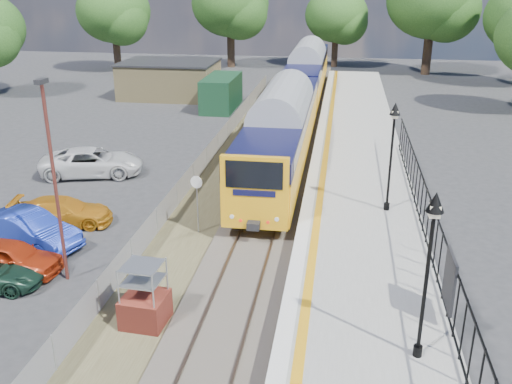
% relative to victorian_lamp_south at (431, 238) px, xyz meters
% --- Properties ---
extents(ground, '(120.00, 120.00, 0.00)m').
position_rel_victorian_lamp_south_xyz_m(ground, '(-5.50, 4.00, -4.30)').
color(ground, '#2D2D30').
rests_on(ground, ground).
extents(track_bed, '(5.90, 80.00, 0.29)m').
position_rel_victorian_lamp_south_xyz_m(track_bed, '(-5.97, 13.67, -4.21)').
color(track_bed, '#473F38').
rests_on(track_bed, ground).
extents(platform, '(5.00, 70.00, 0.90)m').
position_rel_victorian_lamp_south_xyz_m(platform, '(-1.30, 12.00, -3.85)').
color(platform, gray).
rests_on(platform, ground).
extents(platform_edge, '(0.90, 70.00, 0.01)m').
position_rel_victorian_lamp_south_xyz_m(platform_edge, '(-3.36, 12.00, -3.39)').
color(platform_edge, silver).
rests_on(platform_edge, platform).
extents(victorian_lamp_south, '(0.44, 0.44, 4.60)m').
position_rel_victorian_lamp_south_xyz_m(victorian_lamp_south, '(0.00, 0.00, 0.00)').
color(victorian_lamp_south, black).
rests_on(victorian_lamp_south, platform).
extents(victorian_lamp_north, '(0.44, 0.44, 4.60)m').
position_rel_victorian_lamp_south_xyz_m(victorian_lamp_north, '(-0.20, 10.00, 0.00)').
color(victorian_lamp_north, black).
rests_on(victorian_lamp_north, platform).
extents(palisade_fence, '(0.12, 26.00, 2.00)m').
position_rel_victorian_lamp_south_xyz_m(palisade_fence, '(1.05, 6.24, -2.46)').
color(palisade_fence, black).
rests_on(palisade_fence, platform).
extents(wire_fence, '(0.06, 52.00, 1.20)m').
position_rel_victorian_lamp_south_xyz_m(wire_fence, '(-9.70, 16.00, -3.70)').
color(wire_fence, '#999EA3').
rests_on(wire_fence, ground).
extents(outbuilding, '(10.80, 10.10, 3.12)m').
position_rel_victorian_lamp_south_xyz_m(outbuilding, '(-16.41, 35.21, -2.78)').
color(outbuilding, tan).
rests_on(outbuilding, ground).
extents(tree_line, '(56.80, 43.80, 11.88)m').
position_rel_victorian_lamp_south_xyz_m(tree_line, '(-4.10, 46.00, 2.31)').
color(tree_line, '#332319').
rests_on(tree_line, ground).
extents(train, '(2.82, 40.83, 3.51)m').
position_rel_victorian_lamp_south_xyz_m(train, '(-5.50, 28.00, -1.96)').
color(train, orange).
rests_on(train, ground).
extents(brick_plinth, '(1.40, 1.40, 2.11)m').
position_rel_victorian_lamp_south_xyz_m(brick_plinth, '(-8.00, 1.59, -3.28)').
color(brick_plinth, maroon).
rests_on(brick_plinth, ground).
extents(speed_sign, '(0.52, 0.14, 2.58)m').
position_rel_victorian_lamp_south_xyz_m(speed_sign, '(-8.01, 8.33, -2.57)').
color(speed_sign, '#999EA3').
rests_on(speed_sign, ground).
extents(carpark_lamp, '(0.25, 0.50, 7.17)m').
position_rel_victorian_lamp_south_xyz_m(carpark_lamp, '(-11.74, 3.88, -0.22)').
color(carpark_lamp, '#55231C').
rests_on(carpark_lamp, ground).
extents(car_red, '(3.83, 1.72, 1.28)m').
position_rel_victorian_lamp_south_xyz_m(car_red, '(-13.90, 3.99, -3.66)').
color(car_red, '#AF2E10').
rests_on(car_red, ground).
extents(car_blue, '(4.73, 2.85, 1.47)m').
position_rel_victorian_lamp_south_xyz_m(car_blue, '(-14.38, 6.10, -3.56)').
color(car_blue, '#1B31A3').
rests_on(car_blue, ground).
extents(car_yellow, '(4.47, 2.43, 1.23)m').
position_rel_victorian_lamp_south_xyz_m(car_yellow, '(-14.06, 8.33, -3.68)').
color(car_yellow, '#BF7816').
rests_on(car_yellow, ground).
extents(car_white, '(5.83, 3.72, 1.50)m').
position_rel_victorian_lamp_south_xyz_m(car_white, '(-15.51, 14.75, -3.55)').
color(car_white, silver).
rests_on(car_white, ground).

